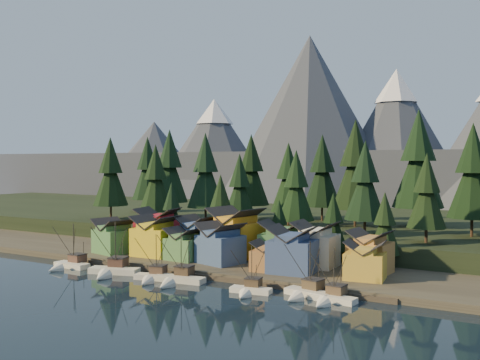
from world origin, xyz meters
The scene contains 45 objects.
ground centered at (0.00, 0.00, 0.00)m, with size 500.00×500.00×0.00m, color black.
shore_strip centered at (0.00, 40.00, 0.75)m, with size 400.00×50.00×1.50m, color #353026.
hillside centered at (0.00, 90.00, 3.00)m, with size 420.00×100.00×6.00m, color black.
dock centered at (0.00, 16.50, 0.50)m, with size 80.00×4.00×1.00m, color #4E4538.
mountain_ridge centered at (-4.20, 213.59, 26.06)m, with size 560.00×190.00×90.00m.
boat_0 centered at (-34.23, 8.59, 2.24)m, with size 9.46×10.25×11.48m.
boat_1 centered at (-20.58, 8.41, 2.35)m, with size 11.94×12.42×12.69m.
boat_2 centered at (-8.94, 8.43, 2.04)m, with size 9.37×9.84×10.63m.
boat_3 centered at (-3.29, 8.96, 2.08)m, with size 11.39×12.21×11.61m.
boat_4 centered at (13.87, 8.64, 1.92)m, with size 8.33×8.85×9.84m.
boat_5 centered at (24.01, 11.49, 2.21)m, with size 9.65×10.18×11.34m.
boat_6 centered at (29.27, 10.24, 2.04)m, with size 9.07×9.71×10.57m.
house_front_0 centered at (-33.81, 23.15, 6.08)m, with size 10.34×9.98×8.71m.
house_front_1 centered at (-22.18, 25.55, 6.71)m, with size 9.86×9.49×9.91m.
house_front_2 centered at (-12.44, 24.70, 5.50)m, with size 8.29×8.35×7.61m.
house_front_3 centered at (-2.83, 25.14, 6.38)m, with size 11.02×10.72×9.28m.
house_front_4 centered at (10.33, 23.13, 4.82)m, with size 7.00×7.42×6.33m.
house_front_5 centered at (15.94, 23.69, 6.64)m, with size 10.00×9.23×9.78m.
house_front_6 centered at (31.03, 25.22, 5.50)m, with size 8.41×8.05×7.62m.
house_back_0 centered at (-27.50, 33.26, 7.26)m, with size 12.04×11.75×10.96m.
house_back_1 centered at (-13.61, 31.66, 6.60)m, with size 9.31×9.41×9.73m.
house_back_2 centered at (-3.94, 34.07, 7.81)m, with size 12.90×12.14×12.01m.
house_back_3 centered at (8.86, 33.32, 6.51)m, with size 10.45×9.57×9.54m.
house_back_4 centered at (17.56, 32.51, 6.73)m, with size 9.37×9.02×9.96m.
house_back_5 centered at (30.23, 31.52, 6.23)m, with size 8.70×8.79×9.01m.
tree_hill_0 centered at (-62.00, 52.00, 20.73)m, with size 11.57×11.57×26.94m.
tree_hill_1 centered at (-50.00, 68.00, 22.38)m, with size 12.86×12.86×29.95m.
tree_hill_2 centered at (-40.00, 48.00, 19.18)m, with size 10.35×10.35×24.11m.
tree_hill_3 centered at (-30.00, 60.00, 21.25)m, with size 11.97×11.97×27.89m.
tree_hill_4 centered at (-22.00, 75.00, 21.26)m, with size 11.98×11.98×27.91m.
tree_hill_5 centered at (-12.00, 50.00, 17.56)m, with size 9.08×9.08×21.15m.
tree_hill_6 centered at (-4.00, 65.00, 19.44)m, with size 10.55×10.55×24.58m.
tree_hill_7 centered at (6.00, 48.00, 17.98)m, with size 9.41×9.41×21.92m.
tree_hill_8 centered at (14.00, 72.00, 23.02)m, with size 13.36×13.36×31.12m.
tree_hill_9 centered at (22.00, 55.00, 19.31)m, with size 10.45×10.45×24.35m.
tree_hill_10 centered at (30.00, 80.00, 24.58)m, with size 14.59×14.59×33.98m.
tree_hill_11 centered at (38.00, 50.00, 17.44)m, with size 8.99×8.99×20.93m.
tree_hill_12 centered at (46.00, 66.00, 21.66)m, with size 12.29×12.29×28.64m.
tree_hill_15 centered at (0.00, 82.00, 21.08)m, with size 11.84×11.84×27.58m.
tree_hill_16 centered at (-68.00, 78.00, 21.43)m, with size 12.12×12.12×28.23m.
tree_shore_0 centered at (-28.00, 40.00, 11.23)m, with size 7.65×7.65×17.81m.
tree_shore_1 centered at (-12.00, 40.00, 12.46)m, with size 8.61×8.61×20.05m.
tree_shore_2 centered at (5.00, 40.00, 9.14)m, with size 6.01×6.01×14.00m.
tree_shore_3 centered at (19.00, 40.00, 10.35)m, with size 6.96×6.96×16.21m.
tree_shore_4 centered at (31.00, 40.00, 10.63)m, with size 7.17×7.17×16.71m.
Camera 1 is at (61.98, -78.58, 24.92)m, focal length 40.00 mm.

